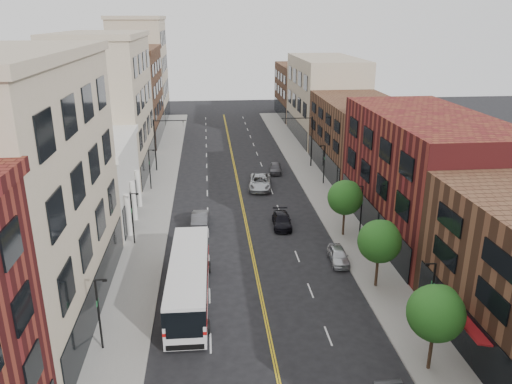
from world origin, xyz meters
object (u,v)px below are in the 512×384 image
object	(u,v)px
car_lane_behind	(200,219)
car_lane_c	(275,168)
car_lane_b	(260,182)
car_lane_a	(282,220)
city_bus	(189,278)
car_parked_far	(338,255)

from	to	relation	value
car_lane_behind	car_lane_c	distance (m)	20.40
car_lane_b	car_lane_c	xyz separation A→B (m)	(2.82, 6.39, -0.13)
car_lane_a	car_lane_c	world-z (taller)	car_lane_c
city_bus	car_lane_b	xyz separation A→B (m)	(8.18, 25.74, -1.11)
city_bus	car_lane_c	bearing A→B (deg)	72.16
city_bus	car_parked_far	world-z (taller)	city_bus
car_lane_a	car_lane_b	world-z (taller)	car_lane_b
city_bus	car_parked_far	size ratio (longest dim) A/B	3.34
city_bus	car_lane_behind	distance (m)	14.57
car_parked_far	car_lane_behind	bearing A→B (deg)	145.18
car_lane_a	car_lane_c	xyz separation A→B (m)	(1.89, 18.69, 0.03)
city_bus	car_parked_far	bearing A→B (deg)	22.41
city_bus	car_lane_a	world-z (taller)	city_bus
car_lane_c	car_parked_far	bearing A→B (deg)	-79.06
city_bus	car_lane_c	distance (m)	33.98
car_lane_a	car_lane_b	xyz separation A→B (m)	(-0.93, 12.30, 0.16)
city_bus	car_lane_behind	xyz separation A→B (m)	(0.72, 14.51, -1.16)
car_lane_b	car_lane_c	size ratio (longest dim) A/B	1.46
car_parked_far	car_lane_b	size ratio (longest dim) A/B	0.66
car_parked_far	car_lane_b	xyz separation A→B (m)	(-4.72, 20.70, 0.16)
car_lane_a	car_lane_c	distance (m)	18.78
car_lane_b	city_bus	bearing A→B (deg)	-100.19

